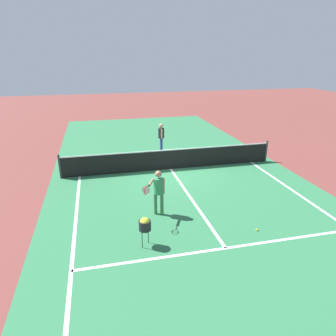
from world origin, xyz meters
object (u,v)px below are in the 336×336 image
ball_hopper (145,224)px  tennis_ball_near_net (178,181)px  tennis_ball_mid_court (257,230)px  player_near (158,188)px  player_far (161,135)px  net (171,159)px

ball_hopper → tennis_ball_near_net: 4.72m
ball_hopper → tennis_ball_near_net: size_ratio=13.25×
tennis_ball_mid_court → player_near: bearing=148.3°
player_far → player_near: bearing=-102.9°
tennis_ball_near_net → net: bearing=88.4°
ball_hopper → tennis_ball_near_net: ball_hopper is taller
player_far → tennis_ball_near_net: player_far is taller
player_far → ball_hopper: bearing=-105.0°
player_near → tennis_ball_mid_court: 3.33m
net → tennis_ball_near_net: net is taller
player_far → tennis_ball_mid_court: player_far is taller
player_far → tennis_ball_near_net: bearing=-92.7°
player_near → player_far: same height
player_far → tennis_ball_near_net: (-0.20, -4.36, -0.91)m
player_far → tennis_ball_mid_court: (1.13, -8.58, -0.91)m
net → player_far: (0.16, 2.80, 0.45)m
tennis_ball_near_net → tennis_ball_mid_court: size_ratio=1.00×
tennis_ball_near_net → tennis_ball_mid_court: 4.43m
net → tennis_ball_mid_court: (1.29, -5.78, -0.46)m
player_near → ball_hopper: player_near is taller
net → player_near: size_ratio=6.33×
net → player_far: size_ratio=6.33×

